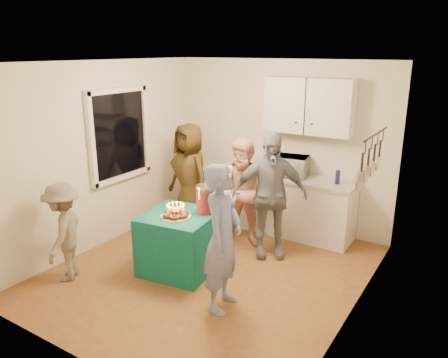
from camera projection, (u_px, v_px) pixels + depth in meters
The scene contains 19 objects.
floor at pixel (209, 271), 5.60m from camera, with size 4.00×4.00×0.00m, color brown.
ceiling at pixel (207, 62), 4.85m from camera, with size 4.00×4.00×0.00m, color white.
back_wall at pixel (280, 144), 6.84m from camera, with size 3.60×3.60×0.00m, color silver.
left_wall at pixel (103, 155), 6.15m from camera, with size 4.00×4.00×0.00m, color silver.
right_wall at pixel (359, 201), 4.30m from camera, with size 4.00×4.00×0.00m, color silver.
window_night at pixel (119, 135), 6.30m from camera, with size 0.04×1.00×1.20m, color black.
counter at pixel (281, 204), 6.75m from camera, with size 2.20×0.58×0.86m, color white.
countertop at pixel (283, 176), 6.62m from camera, with size 2.24×0.62×0.05m, color beige.
upper_cabinet at pixel (309, 106), 6.28m from camera, with size 1.30×0.30×0.80m, color white.
pot_rack at pixel (372, 156), 4.83m from camera, with size 0.12×1.00×0.60m, color black.
microwave at pixel (289, 166), 6.52m from camera, with size 0.55×0.37×0.30m, color white.
party_table at pixel (180, 242), 5.55m from camera, with size 0.85×0.85×0.76m, color #0F6358.
donut_cake at pixel (176, 210), 5.32m from camera, with size 0.38×0.38×0.18m, color #381C0C, non-canonical shape.
punch_jar at pixel (205, 200), 5.44m from camera, with size 0.22×0.22×0.34m, color red.
man_birthday at pixel (223, 238), 4.61m from camera, with size 0.60×0.39×1.63m, color #7E8CB7.
woman_back_left at pixel (189, 176), 6.81m from camera, with size 0.81×0.53×1.66m, color brown.
woman_back_center at pixel (245, 193), 6.16m from camera, with size 0.77×0.60×1.58m, color #F4897F.
woman_back_right at pixel (269, 196), 5.82m from camera, with size 1.01×0.42×1.72m, color black.
child_near_left at pixel (64, 232), 5.27m from camera, with size 0.80×0.46×1.23m, color #645C50.
Camera 1 is at (2.84, -4.15, 2.74)m, focal length 35.00 mm.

